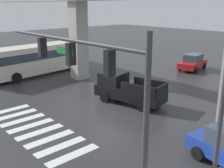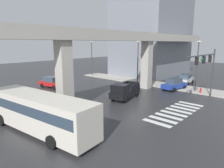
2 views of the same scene
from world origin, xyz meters
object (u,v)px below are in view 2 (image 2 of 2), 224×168
Objects in this scene: traffic_signal_mast at (207,64)px; fire_hydrant at (201,91)px; pickup_truck at (124,91)px; street_lamp_mid_block at (138,57)px; street_lamp_far_north at (92,55)px; sedan_blue at (174,84)px; sedan_white at (185,79)px; sedan_red at (52,82)px; street_lamp_near_corner at (197,60)px; city_bus at (39,111)px.

traffic_signal_mast is 5.51m from fire_hydrant.
pickup_truck is 6.34× the size of fire_hydrant.
street_lamp_mid_block and street_lamp_far_north have the same top height.
sedan_blue is 0.62× the size of street_lamp_far_north.
sedan_white is 0.62× the size of street_lamp_mid_block.
pickup_truck is at bearing 145.84° from fire_hydrant.
street_lamp_far_north is (12.07, 3.83, 3.70)m from sedan_red.
street_lamp_near_corner reaches higher than traffic_signal_mast.
traffic_signal_mast is 4.44m from street_lamp_near_corner.
sedan_white is at bearing -52.96° from street_lamp_mid_block.
city_bus is at bearing -164.96° from street_lamp_mid_block.
sedan_white is (5.43, 0.54, 0.00)m from sedan_blue.
street_lamp_near_corner reaches higher than sedan_white.
city_bus is 22.10m from street_lamp_near_corner.
traffic_signal_mast is 1.20× the size of street_lamp_mid_block.
fire_hydrant is (-0.40, -10.98, -4.13)m from street_lamp_mid_block.
street_lamp_near_corner is 4.25m from fire_hydrant.
sedan_blue is at bearing 99.19° from street_lamp_near_corner.
fire_hydrant is (3.33, 1.49, -4.12)m from traffic_signal_mast.
sedan_white is at bearing -74.95° from street_lamp_far_north.
street_lamp_mid_block reaches higher than sedan_blue.
street_lamp_near_corner is at bearing -80.81° from sedan_blue.
sedan_blue is 5.32× the size of fire_hydrant.
street_lamp_mid_block is (9.57, 4.76, 3.57)m from pickup_truck.
street_lamp_mid_block is at bearing 87.91° from fire_hydrant.
street_lamp_far_north reaches higher than pickup_truck.
pickup_truck is 9.39m from sedan_blue.
traffic_signal_mast is at bearing -67.84° from sedan_red.
sedan_blue is 0.62× the size of street_lamp_mid_block.
street_lamp_far_north is at bearing 17.62° from sedan_red.
traffic_signal_mast reaches higher than city_bus.
fire_hydrant is (21.10, -5.21, -1.29)m from city_bus.
city_bus reaches higher than fire_hydrant.
sedan_blue reaches higher than fire_hydrant.
sedan_blue is at bearing -174.30° from sedan_white.
sedan_blue is at bearing 58.81° from traffic_signal_mast.
traffic_signal_mast is at bearing -106.65° from street_lamp_mid_block.
city_bus reaches higher than pickup_truck.
street_lamp_near_corner reaches higher than sedan_red.
street_lamp_near_corner is at bearing -28.98° from pickup_truck.
sedan_blue is 4.77m from street_lamp_near_corner.
sedan_red is 5.36× the size of fire_hydrant.
sedan_white is 0.62× the size of street_lamp_far_north.
pickup_truck is 1.21× the size of sedan_white.
traffic_signal_mast is 1.20× the size of street_lamp_far_north.
sedan_red is (-2.50, 12.77, -0.14)m from pickup_truck.
sedan_red is at bearing 139.44° from sedan_white.
traffic_signal_mast is (-3.25, -5.37, 3.70)m from sedan_blue.
sedan_white is 0.51× the size of traffic_signal_mast.
sedan_white is 0.62× the size of street_lamp_near_corner.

